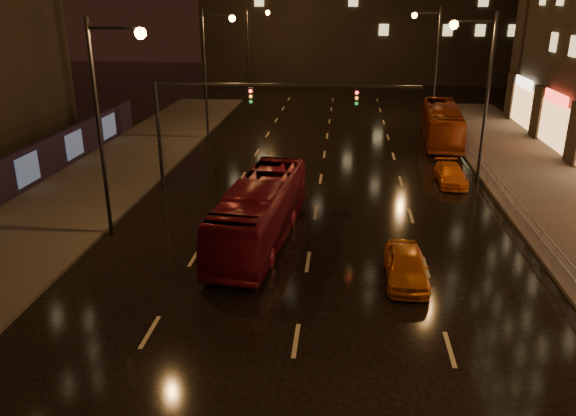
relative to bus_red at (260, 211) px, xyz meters
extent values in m
plane|color=black|center=(2.37, 7.89, -1.46)|extent=(140.00, 140.00, 0.00)
cube|color=#38332D|center=(-11.13, 2.89, -1.38)|extent=(7.00, 70.00, 0.15)
cylinder|color=black|center=(-7.23, 7.89, 1.64)|extent=(0.22, 0.22, 6.20)
cube|color=black|center=(0.37, 7.89, 4.64)|extent=(15.20, 0.14, 0.14)
cube|color=black|center=(-1.63, 7.89, 3.99)|extent=(0.32, 0.18, 0.95)
cube|color=black|center=(4.37, 7.89, 3.99)|extent=(0.32, 0.18, 0.95)
sphere|color=#FF1E19|center=(-1.63, 7.77, 4.29)|extent=(0.18, 0.18, 0.18)
cylinder|color=#99999E|center=(12.57, 31.89, -0.81)|extent=(0.04, 0.04, 1.00)
cube|color=#99999E|center=(12.57, 5.89, -0.36)|extent=(0.05, 56.00, 0.05)
cube|color=#99999E|center=(12.57, 5.89, -0.76)|extent=(0.05, 56.00, 0.05)
imported|color=maroon|center=(0.00, 0.00, 0.00)|extent=(3.48, 10.67, 2.92)
imported|color=maroon|center=(11.37, 20.56, 0.03)|extent=(3.32, 10.82, 2.97)
imported|color=#C26012|center=(6.37, -3.47, -0.77)|extent=(1.64, 4.03, 1.37)
imported|color=orange|center=(10.31, 9.70, -0.87)|extent=(1.66, 4.05, 1.17)
camera|label=1|loc=(3.69, -23.97, 9.16)|focal=35.00mm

